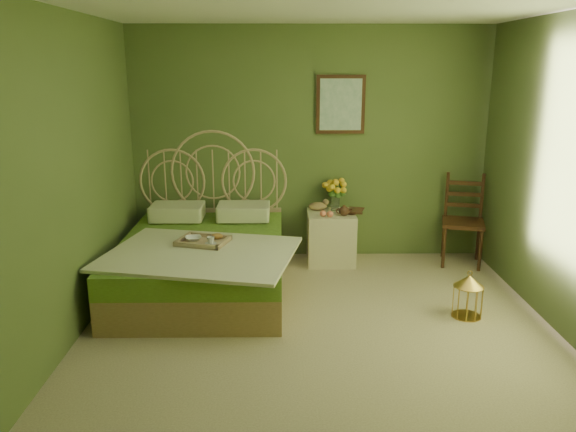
{
  "coord_description": "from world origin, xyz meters",
  "views": [
    {
      "loc": [
        -0.33,
        -4.06,
        2.18
      ],
      "look_at": [
        -0.26,
        1.0,
        0.81
      ],
      "focal_mm": 35.0,
      "sensor_mm": 36.0,
      "label": 1
    }
  ],
  "objects_px": {
    "chair": "(461,214)",
    "birdcage": "(468,296)",
    "nightstand": "(331,231)",
    "bed": "(204,257)"
  },
  "relations": [
    {
      "from": "nightstand",
      "to": "bed",
      "type": "bearing_deg",
      "value": -151.11
    },
    {
      "from": "nightstand",
      "to": "birdcage",
      "type": "xyz_separation_m",
      "value": [
        1.09,
        -1.47,
        -0.17
      ]
    },
    {
      "from": "bed",
      "to": "nightstand",
      "type": "distance_m",
      "value": 1.53
    },
    {
      "from": "bed",
      "to": "nightstand",
      "type": "relative_size",
      "value": 2.33
    },
    {
      "from": "bed",
      "to": "nightstand",
      "type": "xyz_separation_m",
      "value": [
        1.34,
        0.74,
        0.04
      ]
    },
    {
      "from": "bed",
      "to": "birdcage",
      "type": "bearing_deg",
      "value": -16.7
    },
    {
      "from": "nightstand",
      "to": "birdcage",
      "type": "bearing_deg",
      "value": -53.52
    },
    {
      "from": "chair",
      "to": "birdcage",
      "type": "xyz_separation_m",
      "value": [
        -0.37,
        -1.46,
        -0.37
      ]
    },
    {
      "from": "chair",
      "to": "birdcage",
      "type": "height_order",
      "value": "chair"
    },
    {
      "from": "chair",
      "to": "birdcage",
      "type": "distance_m",
      "value": 1.55
    }
  ]
}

